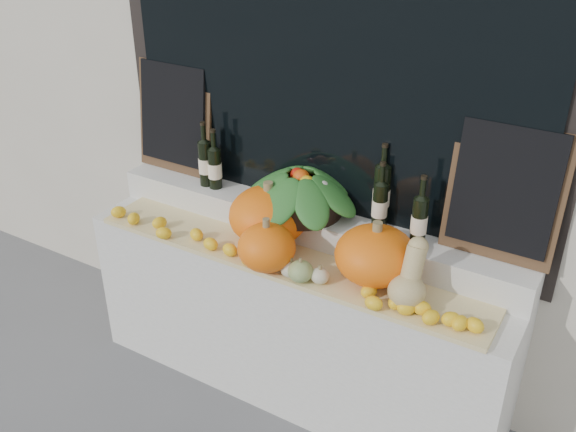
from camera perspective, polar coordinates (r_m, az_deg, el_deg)
The scene contains 17 objects.
display_sill at distance 3.51m, azimuth 0.64°, elevation -9.27°, with size 2.30×0.55×0.88m, color silver.
rear_tier at distance 3.33m, azimuth 1.99°, elevation -0.82°, with size 2.30×0.25×0.16m, color silver.
straw_bedding at distance 3.16m, azimuth -0.47°, elevation -3.99°, with size 2.10×0.32×0.03m, color tan.
pumpkin_left at distance 3.24m, azimuth -1.73°, elevation 0.06°, with size 0.41×0.41×0.29m, color orange.
pumpkin_right at distance 2.96m, azimuth 7.77°, elevation -3.47°, with size 0.38×0.38×0.26m, color orange.
pumpkin_center at distance 3.03m, azimuth -1.91°, elevation -2.81°, with size 0.28×0.28×0.23m, color orange.
butternut_squash at distance 2.83m, azimuth 10.75°, elevation -5.66°, with size 0.17×0.22×0.30m.
decorative_gourds at distance 3.01m, azimuth -0.51°, elevation -4.29°, with size 0.42×0.14×0.16m.
lemon_heap at distance 3.06m, azimuth -1.54°, elevation -4.25°, with size 2.20×0.16×0.06m, color yellow, non-canonical shape.
produce_bowl at distance 3.25m, azimuth 1.16°, elevation 2.27°, with size 0.66×0.66×0.24m.
wine_bottle_far_left at distance 3.55m, azimuth -7.36°, elevation 4.72°, with size 0.08×0.08×0.37m.
wine_bottle_near_left at distance 3.52m, azimuth -6.52°, elevation 4.29°, with size 0.08×0.08×0.34m.
wine_bottle_tall at distance 3.14m, azimuth 8.30°, elevation 1.89°, with size 0.08×0.08×0.42m.
wine_bottle_near_right at distance 3.12m, azimuth 8.16°, elevation 0.96°, with size 0.08×0.08×0.35m.
wine_bottle_far_right at distance 3.00m, azimuth 11.58°, elevation -0.45°, with size 0.08×0.08×0.36m.
chalkboard_left at distance 3.69m, azimuth -10.12°, elevation 8.69°, with size 0.50×0.10×0.62m.
chalkboard_right at distance 2.92m, azimuth 18.71°, elevation 2.06°, with size 0.50×0.10×0.62m.
Camera 1 is at (1.39, -0.87, 2.60)m, focal length 40.00 mm.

